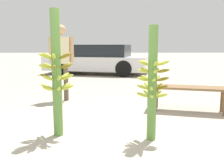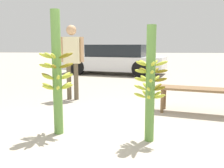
% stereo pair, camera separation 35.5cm
% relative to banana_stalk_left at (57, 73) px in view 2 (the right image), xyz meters
% --- Properties ---
extents(ground_plane, '(80.00, 80.00, 0.00)m').
position_rel_banana_stalk_left_xyz_m(ground_plane, '(0.66, -0.29, -0.87)').
color(ground_plane, '#A89E8C').
extents(banana_stalk_left, '(0.49, 0.49, 1.73)m').
position_rel_banana_stalk_left_xyz_m(banana_stalk_left, '(0.00, 0.00, 0.00)').
color(banana_stalk_left, '#5B8C3D').
rests_on(banana_stalk_left, ground_plane).
extents(banana_stalk_center, '(0.43, 0.43, 1.51)m').
position_rel_banana_stalk_left_xyz_m(banana_stalk_center, '(1.27, -0.18, -0.10)').
color(banana_stalk_center, '#5B8C3D').
rests_on(banana_stalk_center, ground_plane).
extents(vendor_person, '(0.56, 0.23, 1.71)m').
position_rel_banana_stalk_left_xyz_m(vendor_person, '(-0.33, 2.26, 0.17)').
color(vendor_person, brown).
rests_on(vendor_person, ground_plane).
extents(market_bench, '(1.55, 0.81, 0.48)m').
position_rel_banana_stalk_left_xyz_m(market_bench, '(2.24, 1.22, -0.46)').
color(market_bench, brown).
rests_on(market_bench, ground_plane).
extents(parked_car, '(4.76, 2.89, 1.28)m').
position_rel_banana_stalk_left_xyz_m(parked_car, '(0.30, 7.68, -0.24)').
color(parked_car, silver).
rests_on(parked_car, ground_plane).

